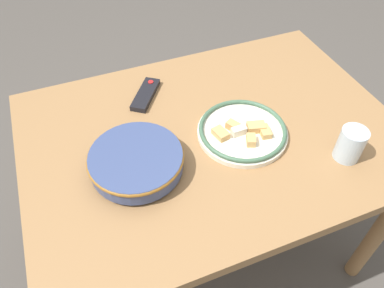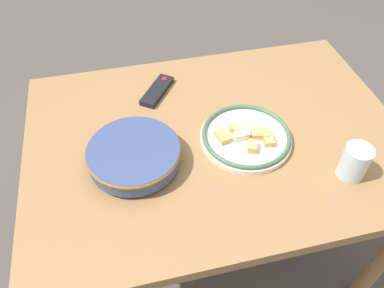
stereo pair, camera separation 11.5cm
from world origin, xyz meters
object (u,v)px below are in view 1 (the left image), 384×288
object	(u,v)px
tv_remote	(146,95)
food_plate	(243,131)
drinking_glass	(350,144)
noodle_bowl	(136,161)

from	to	relation	value
tv_remote	food_plate	bearing A→B (deg)	-15.98
drinking_glass	tv_remote	bearing A→B (deg)	134.45
tv_remote	noodle_bowl	bearing A→B (deg)	-75.19
tv_remote	drinking_glass	size ratio (longest dim) A/B	1.60
tv_remote	drinking_glass	world-z (taller)	drinking_glass
noodle_bowl	food_plate	distance (m)	0.36
noodle_bowl	tv_remote	size ratio (longest dim) A/B	1.64
noodle_bowl	drinking_glass	size ratio (longest dim) A/B	2.62
food_plate	drinking_glass	xyz separation A→B (m)	(0.26, -0.20, 0.04)
food_plate	tv_remote	xyz separation A→B (m)	(-0.24, 0.30, -0.01)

